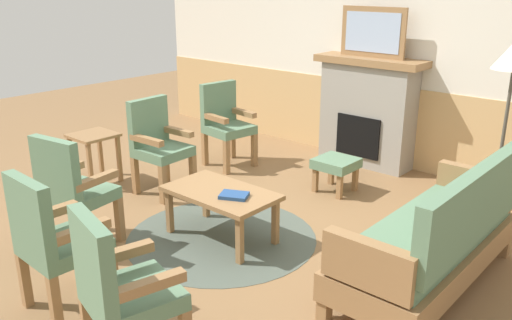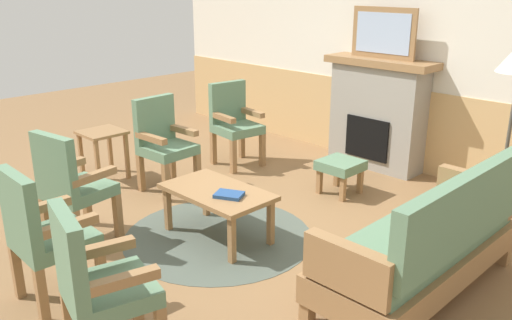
{
  "view_description": "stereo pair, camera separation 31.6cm",
  "coord_description": "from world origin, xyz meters",
  "px_view_note": "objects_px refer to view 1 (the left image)",
  "views": [
    {
      "loc": [
        3.09,
        -3.18,
        2.14
      ],
      "look_at": [
        0.0,
        0.35,
        0.55
      ],
      "focal_mm": 37.78,
      "sensor_mm": 36.0,
      "label": 1
    },
    {
      "loc": [
        3.32,
        -2.96,
        2.14
      ],
      "look_at": [
        0.0,
        0.35,
        0.55
      ],
      "focal_mm": 37.78,
      "sensor_mm": 36.0,
      "label": 2
    }
  ],
  "objects_px": {
    "fireplace": "(367,111)",
    "armchair_near_fireplace": "(158,142)",
    "footstool": "(336,166)",
    "armchair_front_left": "(119,287)",
    "armchair_front_center": "(72,188)",
    "framed_picture": "(373,32)",
    "armchair_by_window_left": "(225,121)",
    "side_table": "(94,144)",
    "armchair_corner_left": "(53,238)",
    "book_on_table": "(234,195)",
    "coffee_table": "(221,197)",
    "couch": "(435,238)"
  },
  "relations": [
    {
      "from": "footstool",
      "to": "framed_picture",
      "type": "bearing_deg",
      "value": 103.11
    },
    {
      "from": "couch",
      "to": "coffee_table",
      "type": "height_order",
      "value": "couch"
    },
    {
      "from": "footstool",
      "to": "side_table",
      "type": "bearing_deg",
      "value": -144.74
    },
    {
      "from": "framed_picture",
      "to": "armchair_by_window_left",
      "type": "xyz_separation_m",
      "value": [
        -1.25,
        -1.12,
        -1.02
      ]
    },
    {
      "from": "book_on_table",
      "to": "armchair_front_center",
      "type": "relative_size",
      "value": 0.23
    },
    {
      "from": "fireplace",
      "to": "armchair_front_left",
      "type": "height_order",
      "value": "fireplace"
    },
    {
      "from": "book_on_table",
      "to": "footstool",
      "type": "relative_size",
      "value": 0.56
    },
    {
      "from": "fireplace",
      "to": "armchair_near_fireplace",
      "type": "xyz_separation_m",
      "value": [
        -1.16,
        -2.2,
        -0.11
      ]
    },
    {
      "from": "book_on_table",
      "to": "framed_picture",
      "type": "bearing_deg",
      "value": 96.05
    },
    {
      "from": "framed_picture",
      "to": "armchair_corner_left",
      "type": "height_order",
      "value": "framed_picture"
    },
    {
      "from": "side_table",
      "to": "armchair_corner_left",
      "type": "bearing_deg",
      "value": -38.65
    },
    {
      "from": "coffee_table",
      "to": "armchair_near_fireplace",
      "type": "bearing_deg",
      "value": 164.37
    },
    {
      "from": "couch",
      "to": "armchair_front_center",
      "type": "bearing_deg",
      "value": -151.23
    },
    {
      "from": "coffee_table",
      "to": "armchair_front_left",
      "type": "bearing_deg",
      "value": -64.08
    },
    {
      "from": "fireplace",
      "to": "couch",
      "type": "height_order",
      "value": "fireplace"
    },
    {
      "from": "armchair_near_fireplace",
      "to": "armchair_by_window_left",
      "type": "xyz_separation_m",
      "value": [
        -0.09,
        1.08,
        0.0
      ]
    },
    {
      "from": "footstool",
      "to": "armchair_by_window_left",
      "type": "distance_m",
      "value": 1.51
    },
    {
      "from": "framed_picture",
      "to": "armchair_front_left",
      "type": "height_order",
      "value": "framed_picture"
    },
    {
      "from": "framed_picture",
      "to": "armchair_by_window_left",
      "type": "relative_size",
      "value": 0.82
    },
    {
      "from": "coffee_table",
      "to": "armchair_near_fireplace",
      "type": "relative_size",
      "value": 0.98
    },
    {
      "from": "footstool",
      "to": "armchair_front_left",
      "type": "bearing_deg",
      "value": -78.93
    },
    {
      "from": "fireplace",
      "to": "book_on_table",
      "type": "height_order",
      "value": "fireplace"
    },
    {
      "from": "footstool",
      "to": "armchair_front_center",
      "type": "xyz_separation_m",
      "value": [
        -0.91,
        -2.48,
        0.25
      ]
    },
    {
      "from": "coffee_table",
      "to": "footstool",
      "type": "distance_m",
      "value": 1.57
    },
    {
      "from": "coffee_table",
      "to": "armchair_by_window_left",
      "type": "xyz_separation_m",
      "value": [
        -1.34,
        1.43,
        0.15
      ]
    },
    {
      "from": "armchair_front_center",
      "to": "armchair_corner_left",
      "type": "distance_m",
      "value": 0.89
    },
    {
      "from": "coffee_table",
      "to": "book_on_table",
      "type": "height_order",
      "value": "book_on_table"
    },
    {
      "from": "book_on_table",
      "to": "armchair_front_center",
      "type": "xyz_separation_m",
      "value": [
        -0.96,
        -0.89,
        0.08
      ]
    },
    {
      "from": "side_table",
      "to": "armchair_by_window_left",
      "type": "bearing_deg",
      "value": 64.9
    },
    {
      "from": "footstool",
      "to": "armchair_by_window_left",
      "type": "xyz_separation_m",
      "value": [
        -1.48,
        -0.13,
        0.25
      ]
    },
    {
      "from": "armchair_front_left",
      "to": "side_table",
      "type": "bearing_deg",
      "value": 149.75
    },
    {
      "from": "footstool",
      "to": "armchair_near_fireplace",
      "type": "xyz_separation_m",
      "value": [
        -1.4,
        -1.21,
        0.25
      ]
    },
    {
      "from": "footstool",
      "to": "side_table",
      "type": "height_order",
      "value": "side_table"
    },
    {
      "from": "armchair_front_left",
      "to": "armchair_corner_left",
      "type": "relative_size",
      "value": 1.0
    },
    {
      "from": "side_table",
      "to": "couch",
      "type": "bearing_deg",
      "value": 5.85
    },
    {
      "from": "couch",
      "to": "armchair_near_fireplace",
      "type": "relative_size",
      "value": 1.84
    },
    {
      "from": "fireplace",
      "to": "armchair_front_center",
      "type": "bearing_deg",
      "value": -101.09
    },
    {
      "from": "framed_picture",
      "to": "armchair_near_fireplace",
      "type": "distance_m",
      "value": 2.69
    },
    {
      "from": "fireplace",
      "to": "armchair_by_window_left",
      "type": "distance_m",
      "value": 1.68
    },
    {
      "from": "book_on_table",
      "to": "footstool",
      "type": "distance_m",
      "value": 1.6
    },
    {
      "from": "book_on_table",
      "to": "armchair_front_left",
      "type": "bearing_deg",
      "value": -69.5
    },
    {
      "from": "footstool",
      "to": "armchair_by_window_left",
      "type": "relative_size",
      "value": 0.41
    },
    {
      "from": "armchair_front_center",
      "to": "armchair_corner_left",
      "type": "relative_size",
      "value": 1.0
    },
    {
      "from": "coffee_table",
      "to": "book_on_table",
      "type": "bearing_deg",
      "value": -9.07
    },
    {
      "from": "couch",
      "to": "book_on_table",
      "type": "distance_m",
      "value": 1.58
    },
    {
      "from": "coffee_table",
      "to": "armchair_corner_left",
      "type": "relative_size",
      "value": 0.98
    },
    {
      "from": "coffee_table",
      "to": "armchair_front_left",
      "type": "distance_m",
      "value": 1.71
    },
    {
      "from": "couch",
      "to": "coffee_table",
      "type": "relative_size",
      "value": 1.87
    },
    {
      "from": "fireplace",
      "to": "couch",
      "type": "bearing_deg",
      "value": -49.87
    },
    {
      "from": "framed_picture",
      "to": "coffee_table",
      "type": "bearing_deg",
      "value": -87.96
    }
  ]
}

